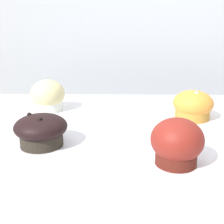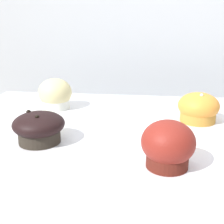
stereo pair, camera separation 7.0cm
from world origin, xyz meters
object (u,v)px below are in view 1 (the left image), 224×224
muffin_back_right (41,130)px  muffin_front_left (193,106)px  muffin_back_left (177,143)px  muffin_front_center (48,96)px

muffin_back_right → muffin_front_left: muffin_front_left is taller
muffin_back_right → muffin_front_left: bearing=26.5°
muffin_back_left → muffin_front_left: 0.27m
muffin_front_center → muffin_back_left: size_ratio=0.99×
muffin_front_left → muffin_back_right: bearing=-153.5°
muffin_back_right → muffin_back_left: bearing=-16.9°
muffin_front_center → muffin_back_left: 0.43m
muffin_front_center → muffin_back_right: (0.04, -0.24, -0.01)m
muffin_back_left → muffin_back_right: size_ratio=0.88×
muffin_back_left → muffin_front_left: (0.09, 0.25, -0.01)m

